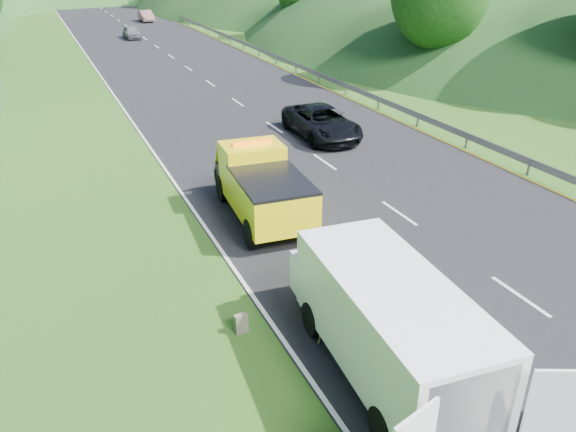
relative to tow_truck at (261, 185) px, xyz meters
name	(u,v)px	position (x,y,z in m)	size (l,w,h in m)	color
ground	(391,285)	(1.75, -5.79, -1.26)	(320.00, 320.00, 0.00)	#38661E
road_surface	(171,57)	(4.75, 34.21, -1.25)	(14.00, 200.00, 0.02)	black
guardrail	(209,34)	(12.05, 46.71, -1.26)	(0.06, 140.00, 1.52)	gray
tree_line_right	(285,21)	(24.75, 54.21, -1.26)	(14.00, 140.00, 14.00)	#2A5A1A
tow_truck	(261,185)	(0.00, 0.00, 0.00)	(2.67, 6.13, 2.57)	black
white_van	(386,319)	(-0.46, -8.77, 0.17)	(3.88, 7.31, 2.52)	black
woman	(303,309)	(-1.11, -5.84, -1.26)	(0.55, 0.40, 1.50)	silver
child	(327,343)	(-1.19, -7.37, -1.26)	(0.49, 0.38, 1.00)	#D1D06F
worker	(446,416)	(-0.02, -10.55, -1.26)	(1.07, 0.61, 1.65)	#222227
suitcase	(241,323)	(-2.99, -6.10, -0.99)	(0.33, 0.18, 0.53)	#5F5947
spare_tire	(522,432)	(1.13, -11.54, -1.26)	(0.72, 0.72, 0.20)	black
passing_suv	(321,137)	(6.33, 7.66, -1.26)	(2.58, 5.60, 1.56)	black
dist_car_a	(132,39)	(3.48, 46.66, -1.26)	(1.54, 3.84, 1.31)	#59575D
dist_car_b	(147,22)	(7.91, 61.37, -1.26)	(1.48, 4.25, 1.40)	brown
dist_car_c	(90,6)	(3.49, 86.78, -1.26)	(1.93, 4.75, 1.38)	#A55269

